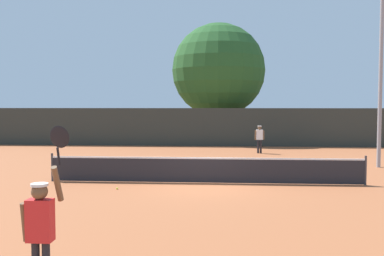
% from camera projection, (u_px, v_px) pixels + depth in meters
% --- Properties ---
extents(ground_plane, '(120.00, 120.00, 0.00)m').
position_uv_depth(ground_plane, '(205.00, 183.00, 15.70)').
color(ground_plane, '#9E5633').
extents(tennis_net, '(11.71, 0.08, 1.07)m').
position_uv_depth(tennis_net, '(205.00, 169.00, 15.67)').
color(tennis_net, '#232328').
rests_on(tennis_net, ground).
extents(perimeter_fence, '(39.98, 0.12, 2.67)m').
position_uv_depth(perimeter_fence, '(213.00, 127.00, 29.67)').
color(perimeter_fence, '#2D332D').
rests_on(perimeter_fence, ground).
extents(player_serving, '(0.68, 0.40, 2.60)m').
position_uv_depth(player_serving, '(41.00, 222.00, 6.33)').
color(player_serving, red).
rests_on(player_serving, ground).
extents(player_receiving, '(0.57, 0.24, 1.65)m').
position_uv_depth(player_receiving, '(260.00, 136.00, 25.29)').
color(player_receiving, white).
rests_on(player_receiving, ground).
extents(tennis_ball, '(0.07, 0.07, 0.07)m').
position_uv_depth(tennis_ball, '(117.00, 188.00, 14.51)').
color(tennis_ball, '#CCE033').
rests_on(tennis_ball, ground).
extents(light_pole, '(1.18, 0.28, 9.17)m').
position_uv_depth(light_pole, '(381.00, 56.00, 19.40)').
color(light_pole, gray).
rests_on(light_pole, ground).
extents(large_tree, '(7.38, 7.38, 9.34)m').
position_uv_depth(large_tree, '(218.00, 70.00, 33.48)').
color(large_tree, brown).
rests_on(large_tree, ground).
extents(parked_car_near, '(1.97, 4.23, 1.69)m').
position_uv_depth(parked_car_near, '(340.00, 131.00, 33.92)').
color(parked_car_near, '#B7B7BC').
rests_on(parked_car_near, ground).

